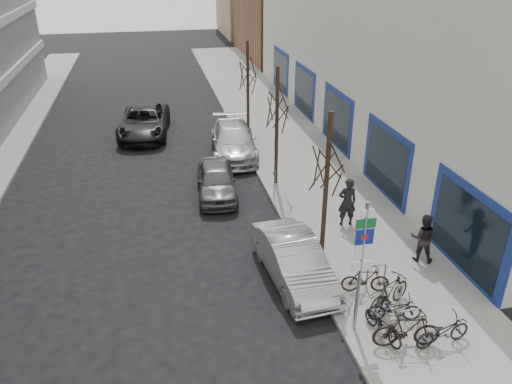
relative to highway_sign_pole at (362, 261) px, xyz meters
name	(u,v)px	position (x,y,z in m)	size (l,w,h in m)	color
ground	(272,344)	(-2.40, 0.01, -2.46)	(120.00, 120.00, 0.00)	black
sidewalk_east	(315,181)	(2.10, 10.01, -2.38)	(5.00, 70.00, 0.15)	slate
commercial_building	(492,42)	(14.60, 16.01, 2.54)	(20.00, 32.00, 10.00)	#B7B7B2
brick_building_far	(304,14)	(10.60, 40.01, 1.54)	(12.00, 14.00, 8.00)	brown
highway_sign_pole	(362,261)	(0.00, 0.00, 0.00)	(0.55, 0.10, 4.20)	gray
bike_rack	(392,294)	(1.40, 0.61, -1.80)	(0.66, 2.26, 0.83)	gray
tree_near	(328,154)	(0.20, 3.51, 1.65)	(1.80, 1.80, 5.50)	black
tree_mid	(277,99)	(0.20, 10.01, 1.65)	(1.80, 1.80, 5.50)	black
tree_far	(248,67)	(0.20, 16.51, 1.65)	(1.80, 1.80, 5.50)	black
meter_front	(314,250)	(-0.25, 3.01, -1.54)	(0.10, 0.08, 1.27)	gray
meter_mid	(274,182)	(-0.25, 8.51, -1.54)	(0.10, 0.08, 1.27)	gray
meter_back	(249,139)	(-0.25, 14.01, -1.54)	(0.10, 0.08, 1.27)	gray
bike_near_left	(384,322)	(0.64, -0.46, -1.84)	(0.47, 1.55, 0.94)	black
bike_near_right	(407,330)	(1.07, -0.96, -1.74)	(0.56, 1.88, 1.14)	black
bike_mid_curb	(395,307)	(1.25, 0.10, -1.83)	(0.47, 1.56, 0.95)	black
bike_mid_inner	(389,293)	(1.31, 0.62, -1.74)	(0.56, 1.88, 1.14)	black
bike_far_curb	(443,329)	(2.08, -1.09, -1.80)	(0.51, 1.68, 1.02)	black
bike_far_inner	(365,279)	(0.95, 1.53, -1.84)	(0.46, 1.53, 0.93)	black
parked_car_front	(294,261)	(-1.00, 2.80, -1.71)	(1.58, 4.54, 1.50)	#B0AFB4
parked_car_mid	(216,180)	(-2.60, 9.64, -1.75)	(1.68, 4.17, 1.42)	#4C4D51
parked_car_back	(233,141)	(-1.05, 14.18, -1.66)	(2.25, 5.53, 1.61)	#ABABB0
lane_car	(144,122)	(-5.62, 18.44, -1.65)	(2.68, 5.82, 1.62)	black
pedestrian_near	(347,202)	(1.93, 5.67, -1.32)	(0.72, 0.47, 1.98)	black
pedestrian_far	(423,237)	(3.56, 2.81, -1.41)	(0.66, 0.45, 1.79)	black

